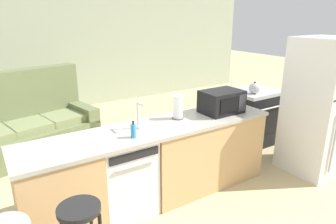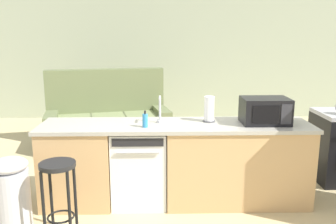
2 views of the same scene
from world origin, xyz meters
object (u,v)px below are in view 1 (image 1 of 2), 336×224
(kettle, at_px, (255,88))
(couch, at_px, (25,128))
(soap_bottle, at_px, (133,131))
(dishwasher, at_px, (123,176))
(microwave, at_px, (222,102))
(refrigerator, at_px, (319,107))
(paper_towel_roll, at_px, (178,107))
(stove_range, at_px, (253,117))

(kettle, bearing_deg, couch, 150.48)
(soap_bottle, height_order, couch, couch)
(dishwasher, relative_size, microwave, 1.68)
(microwave, bearing_deg, refrigerator, -23.89)
(microwave, height_order, kettle, microwave)
(refrigerator, bearing_deg, soap_bottle, 170.77)
(refrigerator, xyz_separation_m, paper_towel_roll, (-1.83, 0.65, 0.13))
(kettle, bearing_deg, refrigerator, -80.34)
(stove_range, bearing_deg, couch, 153.48)
(microwave, distance_m, kettle, 1.15)
(stove_range, relative_size, microwave, 1.80)
(paper_towel_roll, height_order, couch, couch)
(microwave, height_order, soap_bottle, microwave)
(microwave, distance_m, couch, 3.05)
(soap_bottle, bearing_deg, kettle, 13.37)
(paper_towel_roll, distance_m, couch, 2.61)
(refrigerator, bearing_deg, stove_range, 89.99)
(couch, bearing_deg, kettle, -29.52)
(dishwasher, bearing_deg, refrigerator, -11.93)
(stove_range, height_order, kettle, kettle)
(microwave, bearing_deg, dishwasher, 179.94)
(refrigerator, bearing_deg, paper_towel_roll, 160.58)
(refrigerator, distance_m, couch, 4.29)
(microwave, xyz_separation_m, couch, (-2.03, 2.18, -0.65))
(soap_bottle, bearing_deg, refrigerator, -9.23)
(couch, bearing_deg, microwave, -47.05)
(dishwasher, xyz_separation_m, soap_bottle, (0.07, -0.14, 0.55))
(stove_range, xyz_separation_m, microwave, (-1.24, -0.55, 0.59))
(kettle, bearing_deg, microwave, -158.41)
(paper_towel_roll, relative_size, couch, 0.13)
(dishwasher, distance_m, couch, 2.28)
(stove_range, distance_m, refrigerator, 1.19)
(refrigerator, bearing_deg, kettle, 99.66)
(refrigerator, relative_size, paper_towel_roll, 6.42)
(refrigerator, height_order, paper_towel_roll, refrigerator)
(stove_range, relative_size, paper_towel_roll, 3.19)
(couch, bearing_deg, stove_range, -26.52)
(refrigerator, relative_size, couch, 0.84)
(stove_range, relative_size, soap_bottle, 5.11)
(stove_range, xyz_separation_m, kettle, (-0.17, -0.13, 0.53))
(refrigerator, relative_size, soap_bottle, 10.29)
(paper_towel_roll, distance_m, kettle, 1.70)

